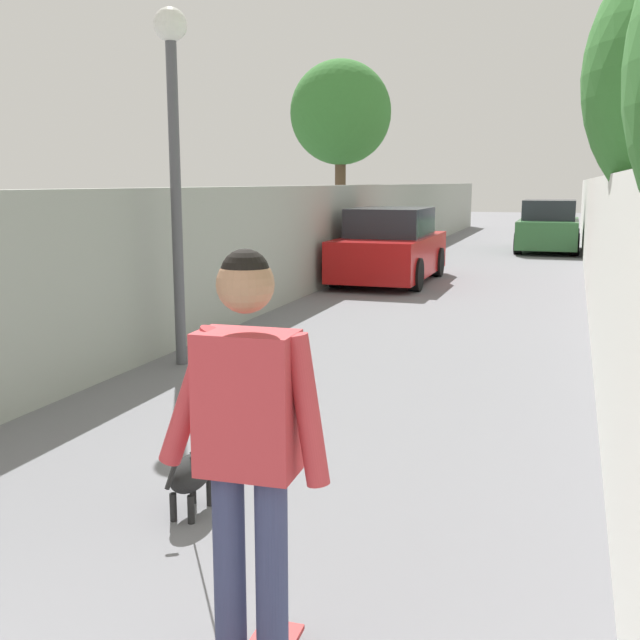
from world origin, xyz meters
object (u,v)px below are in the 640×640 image
object	(u,v)px
lamp_post	(173,123)
car_near	(390,248)
person_skateboarder	(248,435)
car_far	(548,228)
tree_left_near	(341,114)
dog	(194,470)

from	to	relation	value
lamp_post	car_near	size ratio (longest dim) A/B	0.99
person_skateboarder	car_far	size ratio (longest dim) A/B	0.45
person_skateboarder	car_near	distance (m)	13.16
tree_left_near	person_skateboarder	bearing A→B (deg)	-164.25
dog	car_near	bearing A→B (deg)	7.06
dog	car_far	size ratio (longest dim) A/B	0.47
lamp_post	dog	xyz separation A→B (m)	(-3.51, -2.01, -2.43)
person_skateboarder	tree_left_near	bearing A→B (deg)	15.75
person_skateboarder	car_near	xyz separation A→B (m)	(12.92, 2.46, -0.40)
car_near	lamp_post	bearing A→B (deg)	175.66
lamp_post	dog	size ratio (longest dim) A/B	2.15
person_skateboarder	dog	bearing A→B (deg)	35.02
tree_left_near	dog	xyz separation A→B (m)	(-15.35, -3.70, -3.54)
person_skateboarder	car_near	size ratio (longest dim) A/B	0.44
tree_left_near	dog	world-z (taller)	tree_left_near
lamp_post	person_skateboarder	distance (m)	6.08
lamp_post	dog	bearing A→B (deg)	-150.18
tree_left_near	lamp_post	size ratio (longest dim) A/B	1.33
person_skateboarder	car_far	bearing A→B (deg)	-1.19
person_skateboarder	dog	xyz separation A→B (m)	(1.49, 1.05, -0.84)
tree_left_near	person_skateboarder	distance (m)	17.70
car_near	dog	bearing A→B (deg)	-172.94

